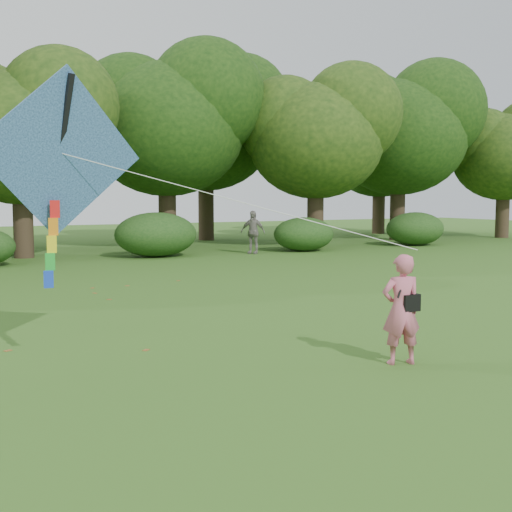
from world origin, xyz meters
name	(u,v)px	position (x,y,z in m)	size (l,w,h in m)	color
ground	(351,362)	(0.00, 0.00, 0.00)	(100.00, 100.00, 0.00)	#265114
man_kite_flyer	(401,309)	(0.60, -0.44, 0.84)	(0.61, 0.40, 1.68)	#CE6079
bystander_right	(253,232)	(7.28, 17.30, 0.96)	(1.12, 0.47, 1.91)	gray
crossbody_bag	(409,302)	(0.71, -0.47, 0.95)	(0.43, 0.20, 0.69)	black
flying_kite	(61,156)	(-3.91, 1.88, 3.13)	(6.02, 2.77, 3.24)	#253CA2
tree_line	(93,131)	(1.67, 22.88, 5.60)	(54.70, 15.30, 9.48)	#3A2D1E
shrub_band	(67,240)	(-0.72, 17.60, 0.86)	(39.15, 3.22, 1.88)	#264919
fallen_leaves	(138,312)	(-1.63, 5.64, 0.01)	(11.72, 12.76, 0.01)	brown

